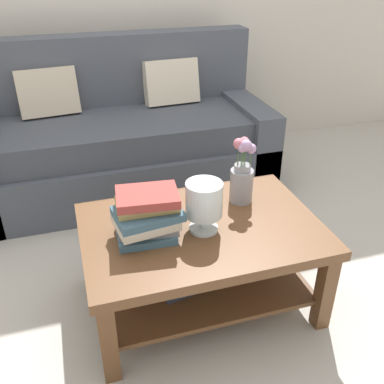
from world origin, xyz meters
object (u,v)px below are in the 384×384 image
(couch, at_px, (122,140))
(book_stack_main, at_px, (147,215))
(flower_pitcher, at_px, (242,176))
(glass_hurricane_vase, at_px, (204,201))
(coffee_table, at_px, (200,249))

(couch, bearing_deg, book_stack_main, -94.04)
(book_stack_main, height_order, flower_pitcher, flower_pitcher)
(couch, xyz_separation_m, flower_pitcher, (0.42, -1.22, 0.24))
(book_stack_main, height_order, glass_hurricane_vase, glass_hurricane_vase)
(coffee_table, relative_size, flower_pitcher, 3.25)
(book_stack_main, distance_m, flower_pitcher, 0.55)
(couch, distance_m, coffee_table, 1.39)
(glass_hurricane_vase, bearing_deg, flower_pitcher, 36.18)
(glass_hurricane_vase, bearing_deg, book_stack_main, 173.99)
(book_stack_main, bearing_deg, couch, 85.96)
(coffee_table, xyz_separation_m, book_stack_main, (-0.25, -0.00, 0.24))
(book_stack_main, bearing_deg, coffee_table, 1.06)
(coffee_table, distance_m, flower_pitcher, 0.42)
(coffee_table, height_order, flower_pitcher, flower_pitcher)
(glass_hurricane_vase, relative_size, flower_pitcher, 0.71)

